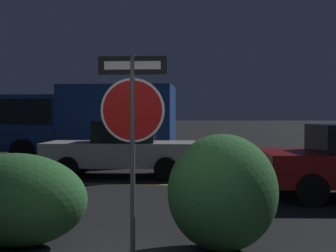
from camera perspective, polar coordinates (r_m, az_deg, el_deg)
name	(u,v)px	position (r m, az deg, el deg)	size (l,w,h in m)	color
road_center_stripe	(184,185)	(11.15, 1.96, -7.21)	(39.03, 0.12, 0.01)	gold
stop_sign	(133,113)	(5.67, -4.34, 1.61)	(0.84, 0.06, 2.39)	#4C4C51
hedge_bush_2	(15,200)	(6.30, -18.20, -8.54)	(1.87, 1.13, 1.18)	#2D6633
hedge_bush_3	(222,193)	(5.81, 6.66, -8.06)	(1.35, 1.16, 1.44)	#2D6633
passing_car_2	(122,149)	(12.74, -5.64, -2.81)	(4.20, 1.96, 1.51)	silver
delivery_truck	(83,119)	(16.98, -10.32, 0.79)	(6.32, 2.54, 2.69)	navy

